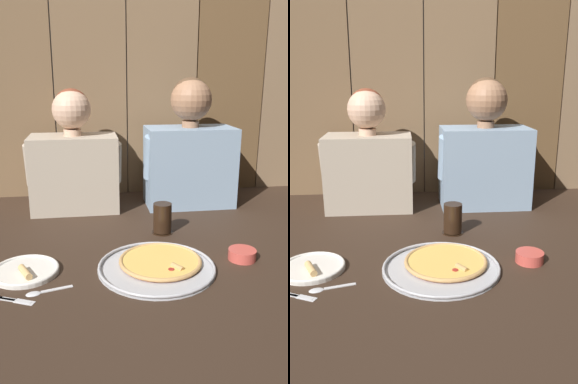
# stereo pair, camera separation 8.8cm
# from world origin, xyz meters

# --- Properties ---
(ground_plane) EXTENTS (3.20, 3.20, 0.00)m
(ground_plane) POSITION_xyz_m (0.00, 0.00, 0.00)
(ground_plane) COLOR #332319
(pizza_tray) EXTENTS (0.39, 0.39, 0.03)m
(pizza_tray) POSITION_xyz_m (0.01, -0.18, 0.01)
(pizza_tray) COLOR #B2B2B7
(pizza_tray) RESTS_ON ground
(dinner_plate) EXTENTS (0.21, 0.21, 0.03)m
(dinner_plate) POSITION_xyz_m (-0.42, -0.17, 0.01)
(dinner_plate) COLOR white
(dinner_plate) RESTS_ON ground
(drinking_glass) EXTENTS (0.09, 0.09, 0.12)m
(drinking_glass) POSITION_xyz_m (0.08, 0.11, 0.06)
(drinking_glass) COLOR black
(drinking_glass) RESTS_ON ground
(dipping_bowl) EXTENTS (0.10, 0.10, 0.04)m
(dipping_bowl) POSITION_xyz_m (0.31, -0.17, 0.02)
(dipping_bowl) COLOR #CC4C42
(dipping_bowl) RESTS_ON ground
(table_fork) EXTENTS (0.13, 0.06, 0.01)m
(table_fork) POSITION_xyz_m (-0.45, -0.32, 0.00)
(table_fork) COLOR silver
(table_fork) RESTS_ON ground
(table_knife) EXTENTS (0.15, 0.08, 0.01)m
(table_knife) POSITION_xyz_m (-0.45, -0.32, 0.00)
(table_knife) COLOR silver
(table_knife) RESTS_ON ground
(table_spoon) EXTENTS (0.14, 0.06, 0.01)m
(table_spoon) POSITION_xyz_m (-0.36, -0.29, 0.00)
(table_spoon) COLOR silver
(table_spoon) RESTS_ON ground
(diner_left) EXTENTS (0.44, 0.24, 0.56)m
(diner_left) POSITION_xyz_m (-0.28, 0.47, 0.24)
(diner_left) COLOR #B2A38E
(diner_left) RESTS_ON ground
(diner_right) EXTENTS (0.45, 0.24, 0.61)m
(diner_right) POSITION_xyz_m (0.28, 0.47, 0.27)
(diner_right) COLOR #849EB7
(diner_right) RESTS_ON ground
(wooden_backdrop_wall) EXTENTS (2.19, 0.03, 1.17)m
(wooden_backdrop_wall) POSITION_xyz_m (-0.00, 0.73, 0.59)
(wooden_backdrop_wall) COLOR brown
(wooden_backdrop_wall) RESTS_ON ground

